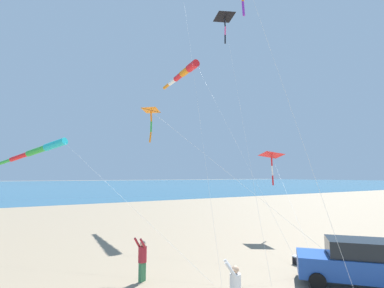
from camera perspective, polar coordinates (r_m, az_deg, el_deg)
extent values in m
cube|color=#285B7A|center=(169.47, -29.25, -6.89)|extent=(240.00, 600.00, 0.01)
cube|color=#1E479E|center=(14.67, 28.64, -20.08)|extent=(4.44, 4.25, 0.84)
cube|color=black|center=(14.56, 29.86, -17.05)|extent=(3.01, 2.94, 0.68)
cylinder|color=black|center=(13.71, 23.06, -23.22)|extent=(0.64, 0.60, 0.66)
cylinder|color=black|center=(15.48, 22.30, -21.19)|extent=(0.64, 0.60, 0.66)
cube|color=black|center=(16.89, 20.08, -20.48)|extent=(0.60, 0.40, 0.36)
cube|color=white|center=(16.83, 20.06, -19.79)|extent=(0.62, 0.42, 0.06)
cylinder|color=silver|center=(10.32, 8.38, -25.17)|extent=(0.48, 0.48, 0.64)
sphere|color=tan|center=(10.18, 8.34, -22.85)|extent=(0.24, 0.24, 0.24)
cylinder|color=silver|center=(10.00, 7.50, -22.92)|extent=(0.28, 0.38, 0.48)
cylinder|color=silver|center=(10.30, 7.27, -22.42)|extent=(0.28, 0.38, 0.48)
cube|color=#3D7F51|center=(13.85, -9.59, -23.15)|extent=(0.28, 0.34, 0.79)
cylinder|color=#B72833|center=(13.65, -9.54, -20.27)|extent=(0.48, 0.48, 0.65)
sphere|color=beige|center=(13.55, -9.50, -18.44)|extent=(0.25, 0.25, 0.25)
cylinder|color=#B72833|center=(13.32, -9.43, -18.47)|extent=(0.26, 0.40, 0.49)
cylinder|color=#B72833|center=(13.53, -10.51, -18.25)|extent=(0.26, 0.40, 0.49)
cylinder|color=white|center=(18.09, 0.81, 9.94)|extent=(9.56, 3.52, 18.95)
cylinder|color=#1EB7C6|center=(21.61, -24.88, -0.07)|extent=(1.77, 1.45, 0.85)
cylinder|color=green|center=(22.89, -27.77, -1.17)|extent=(1.70, 1.37, 0.76)
cylinder|color=red|center=(24.23, -30.35, -2.14)|extent=(1.63, 1.28, 0.67)
cylinder|color=green|center=(25.62, -32.66, -3.01)|extent=(1.56, 1.20, 0.58)
cylinder|color=white|center=(16.37, -13.28, -10.06)|extent=(10.32, 4.54, 6.60)
pyramid|color=orange|center=(14.73, -7.88, 6.73)|extent=(1.23, 0.89, 0.25)
cylinder|color=black|center=(14.71, -7.92, 6.48)|extent=(0.15, 1.01, 0.18)
cylinder|color=orange|center=(14.64, -7.89, 5.29)|extent=(0.13, 0.13, 0.52)
cylinder|color=green|center=(14.55, -7.89, 3.31)|extent=(0.11, 0.09, 0.52)
cylinder|color=orange|center=(14.49, -8.04, 1.30)|extent=(0.13, 0.15, 0.52)
cylinder|color=white|center=(14.74, 10.81, -8.57)|extent=(4.48, 8.40, 7.62)
cylinder|color=red|center=(28.12, 0.12, 14.84)|extent=(1.39, 0.72, 0.83)
cylinder|color=orange|center=(29.15, -1.27, 13.81)|extent=(1.38, 0.62, 0.73)
cylinder|color=red|center=(30.19, -2.56, 12.85)|extent=(1.37, 0.52, 0.64)
cylinder|color=white|center=(31.26, -3.75, 11.95)|extent=(1.36, 0.42, 0.54)
cylinder|color=orange|center=(32.35, -4.86, 11.11)|extent=(1.35, 0.33, 0.44)
cylinder|color=white|center=(20.41, 7.81, 1.64)|extent=(12.14, 1.79, 14.42)
pyramid|color=black|center=(24.52, 6.30, 23.33)|extent=(1.76, 1.43, 0.45)
cylinder|color=black|center=(24.45, 6.27, 23.18)|extent=(0.44, 1.25, 0.41)
cylinder|color=black|center=(24.27, 6.36, 22.31)|extent=(0.15, 0.19, 0.69)
cylinder|color=#EF4C93|center=(23.95, 6.43, 20.87)|extent=(0.13, 0.15, 0.69)
cylinder|color=black|center=(23.61, 6.41, 19.44)|extent=(0.21, 0.20, 0.70)
cylinder|color=white|center=(17.51, 9.42, 6.22)|extent=(7.81, 3.79, 16.37)
pyramid|color=red|center=(23.74, 15.11, -1.83)|extent=(1.92, 1.55, 0.55)
cylinder|color=black|center=(23.70, 15.08, -2.06)|extent=(0.45, 1.37, 0.52)
cylinder|color=red|center=(23.69, 15.13, -3.16)|extent=(0.15, 0.18, 0.76)
cylinder|color=white|center=(23.71, 15.24, -4.98)|extent=(0.18, 0.22, 0.76)
cylinder|color=red|center=(23.73, 15.34, -6.80)|extent=(0.18, 0.15, 0.76)
cylinder|color=white|center=(18.83, 18.32, -10.28)|extent=(8.19, 5.73, 6.01)
cylinder|color=purple|center=(12.43, 9.88, 24.35)|extent=(0.14, 0.10, 0.58)
cylinder|color=white|center=(10.30, 19.57, 3.41)|extent=(3.26, 1.40, 12.21)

